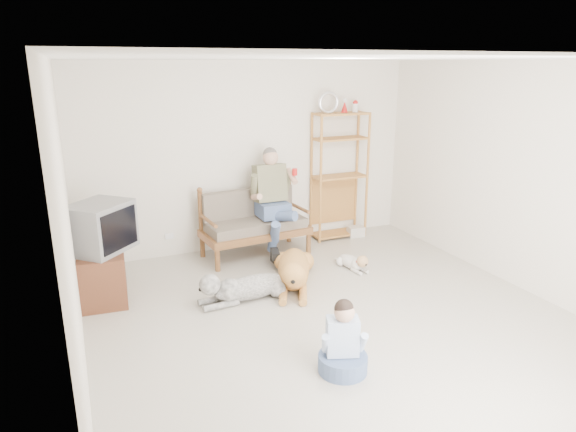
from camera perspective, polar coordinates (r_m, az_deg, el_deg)
name	(u,v)px	position (r m, az deg, el deg)	size (l,w,h in m)	color
floor	(339,324)	(5.58, 5.69, -11.89)	(5.50, 5.50, 0.00)	beige
ceiling	(347,58)	(4.91, 6.62, 17.01)	(5.50, 5.50, 0.00)	white
wall_back	(251,157)	(7.54, -4.19, 6.59)	(5.00, 5.00, 0.00)	silver
wall_left	(69,233)	(4.47, -23.15, -1.80)	(5.50, 5.50, 0.00)	silver
wall_right	(530,180)	(6.65, 25.31, 3.68)	(5.50, 5.50, 0.00)	silver
loveseat	(254,222)	(7.34, -3.81, -0.62)	(1.56, 0.83, 0.95)	brown
man	(275,209)	(7.17, -1.51, 0.79)	(0.58, 0.83, 1.35)	#54669B
etagere	(339,175)	(7.98, 5.72, 4.56)	(0.87, 0.38, 2.26)	#C0843C
book_stack	(356,231)	(8.26, 7.54, -1.71)	(0.25, 0.18, 0.16)	silver
tv_stand	(102,273)	(6.41, -19.92, -6.02)	(0.57, 0.94, 0.60)	brown
crt_tv	(100,227)	(6.17, -20.12, -1.17)	(0.85, 0.85, 0.56)	slate
wall_outlet	(169,236)	(7.48, -13.05, -2.19)	(0.12, 0.02, 0.08)	white
golden_retriever	(294,270)	(6.40, 0.63, -6.01)	(0.82, 1.50, 0.48)	#C78045
shaggy_dog	(242,287)	(6.03, -5.10, -7.92)	(1.35, 0.39, 0.40)	silver
terrier	(354,262)	(6.94, 7.36, -5.11)	(0.26, 0.66, 0.25)	white
child	(343,346)	(4.72, 6.12, -14.15)	(0.44, 0.44, 0.70)	#54669B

